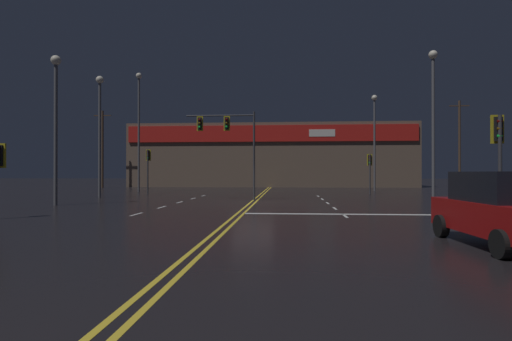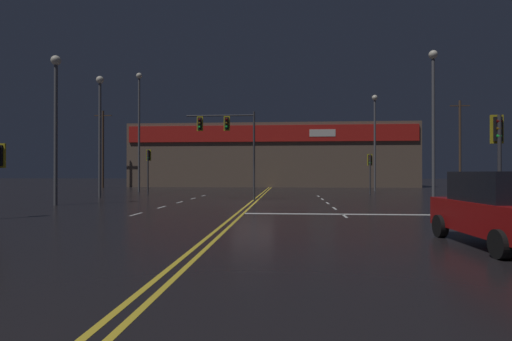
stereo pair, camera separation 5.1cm
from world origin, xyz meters
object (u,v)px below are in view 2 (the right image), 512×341
Objects in this scene: streetlight_far_right at (375,130)px; parked_car at (502,209)px; traffic_signal_corner_northeast at (370,165)px; streetlight_near_right at (139,118)px; streetlight_near_left at (100,120)px; traffic_signal_corner_northwest at (148,161)px; streetlight_median_approach at (433,105)px; streetlight_far_left at (56,108)px; traffic_signal_corner_southeast at (498,144)px; traffic_signal_median at (227,133)px.

streetlight_far_right is 2.20× the size of parked_car.
streetlight_near_right is at bearing 173.55° from traffic_signal_corner_northeast.
streetlight_near_left is 0.79× the size of streetlight_near_right.
traffic_signal_corner_northwest is 22.17m from streetlight_far_right.
traffic_signal_corner_northwest is 29.69m from parked_car.
parked_car is (19.56, -26.89, -6.17)m from streetlight_near_right.
streetlight_median_approach is 17.51m from parked_car.
streetlight_near_left is at bearing 174.77° from streetlight_median_approach.
streetlight_median_approach is at bearing -5.23° from streetlight_near_left.
streetlight_far_left is at bearing 148.63° from parked_car.
streetlight_far_right reaches higher than traffic_signal_corner_southeast.
traffic_signal_corner_southeast is at bearing -89.66° from traffic_signal_corner_northeast.
traffic_signal_corner_southeast is 12.97m from streetlight_median_approach.
parked_car is (17.56, -23.85, -1.92)m from traffic_signal_corner_northwest.
traffic_signal_median is 14.78m from streetlight_near_right.
streetlight_near_left is (-9.86, 1.91, 1.24)m from traffic_signal_median.
parked_car is (19.31, -18.33, -4.88)m from streetlight_near_left.
streetlight_far_right is at bearing 27.75° from streetlight_near_left.
streetlight_near_left is at bearing 145.67° from traffic_signal_corner_southeast.
streetlight_near_right is at bearing 123.35° from traffic_signal_corner_northwest.
streetlight_median_approach is 1.02× the size of streetlight_far_right.
traffic_signal_corner_northeast is 0.36× the size of streetlight_far_right.
streetlight_far_left reaches higher than traffic_signal_corner_northwest.
streetlight_far_right is (1.67, 5.80, 3.60)m from traffic_signal_corner_northeast.
traffic_signal_median is 1.54× the size of traffic_signal_corner_northwest.
traffic_signal_median is 13.64m from streetlight_median_approach.
parked_car is at bearing -43.50° from streetlight_near_left.
traffic_signal_corner_southeast reaches higher than parked_car.
streetlight_far_left is at bearing -86.07° from streetlight_near_right.
traffic_signal_corner_northwest is (-19.43, 19.99, 0.03)m from traffic_signal_corner_southeast.
traffic_signal_corner_southeast is 0.40× the size of streetlight_far_right.
traffic_signal_corner_southeast is 26.67m from streetlight_far_right.
traffic_signal_corner_northwest is at bearing 137.49° from traffic_signal_median.
traffic_signal_corner_northeast reaches higher than parked_car.
streetlight_far_right reaches higher than traffic_signal_corner_northwest.
streetlight_median_approach reaches higher than traffic_signal_corner_northeast.
parked_car is at bearing -104.17° from streetlight_median_approach.
parked_car is (-1.86, -3.87, -1.88)m from traffic_signal_corner_southeast.
streetlight_far_right is (-0.68, 14.10, -0.08)m from streetlight_median_approach.
traffic_signal_corner_northeast is 0.35× the size of streetlight_median_approach.
streetlight_median_approach is (13.54, -0.23, 1.64)m from traffic_signal_median.
traffic_signal_corner_northeast is 7.02m from streetlight_far_right.
traffic_signal_median is 1.56× the size of traffic_signal_corner_southeast.
streetlight_near_right reaches higher than traffic_signal_median.
traffic_signal_corner_southeast is at bearing -47.06° from streetlight_near_right.
traffic_signal_corner_northwest is at bearing 85.78° from streetlight_far_left.
streetlight_far_left is (-20.23, -13.21, 2.98)m from traffic_signal_corner_northeast.
streetlight_near_left reaches higher than streetlight_far_left.
streetlight_far_right is at bearing 8.39° from streetlight_near_right.
streetlight_near_right is (-21.30, 2.41, 4.58)m from traffic_signal_corner_northeast.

